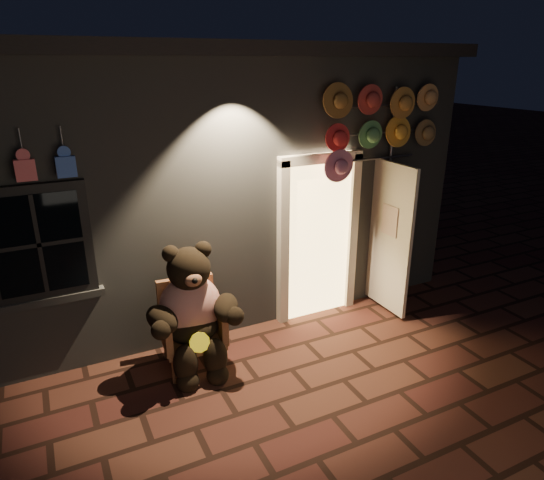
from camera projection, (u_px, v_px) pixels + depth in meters
ground at (275, 402)px, 4.91m from camera, size 60.00×60.00×0.00m
shop_building at (163, 163)px, 7.66m from camera, size 7.30×5.95×3.51m
wicker_armchair at (191, 324)px, 5.42m from camera, size 0.71×0.65×0.97m
teddy_bear at (192, 311)px, 5.24m from camera, size 1.09×0.88×1.51m
hat_rack at (381, 127)px, 5.98m from camera, size 1.68×0.22×2.97m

